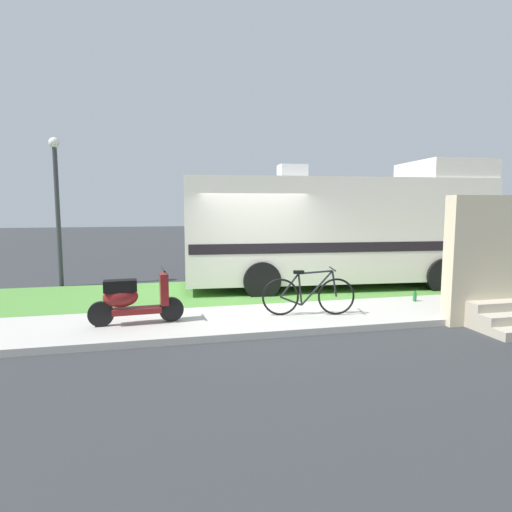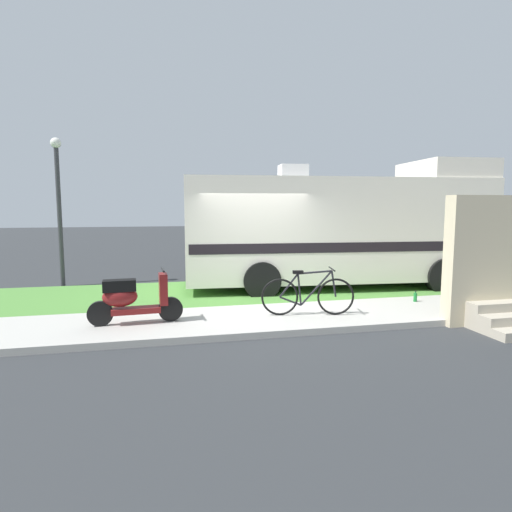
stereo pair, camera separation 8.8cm
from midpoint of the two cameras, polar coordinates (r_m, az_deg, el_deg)
The scene contains 10 objects.
ground_plane at distance 9.44m, azimuth 1.11°, elevation -6.84°, with size 80.00×80.00×0.00m, color #2D3033.
sidewalk at distance 8.30m, azimuth 3.10°, elevation -8.31°, with size 24.00×2.00×0.12m.
grass_strip at distance 10.86m, azimuth -0.78°, elevation -4.84°, with size 24.00×3.40×0.08m.
motorhome_rv at distance 11.71m, azimuth 11.35°, elevation 3.65°, with size 8.10×2.96×3.41m.
scooter at distance 7.90m, azimuth -15.88°, elevation -5.46°, with size 1.65×0.50×0.97m.
bicycle at distance 8.27m, azimuth 7.22°, elevation -5.16°, with size 1.76×0.54×0.91m.
pickup_truck_near at distance 16.80m, azimuth 14.79°, elevation 2.12°, with size 5.26×2.12×1.77m.
porch_steps at distance 9.11m, azimuth 29.86°, elevation -2.02°, with size 2.00×1.26×2.40m.
bottle_green at distance 10.07m, azimuth 20.68°, elevation -5.14°, with size 0.08×0.08×0.24m.
street_lamp_post at distance 12.79m, azimuth -24.63°, elevation 7.18°, with size 0.28×0.28×4.02m.
Camera 2 is at (-2.14, -8.93, 2.19)m, focal length 30.03 mm.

